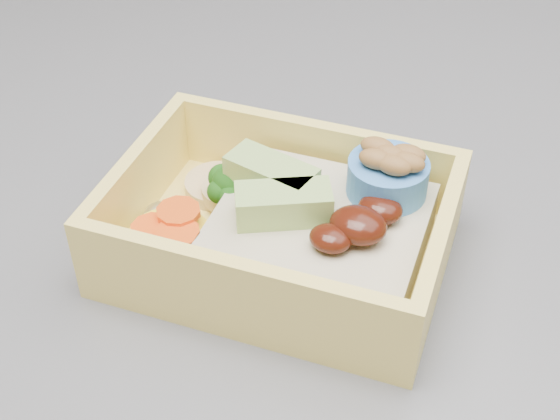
% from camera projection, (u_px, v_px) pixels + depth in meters
% --- Properties ---
extents(bento_box, '(0.20, 0.15, 0.07)m').
position_uv_depth(bento_box, '(291.00, 227.00, 0.46)').
color(bento_box, '#FFE269').
rests_on(bento_box, island).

